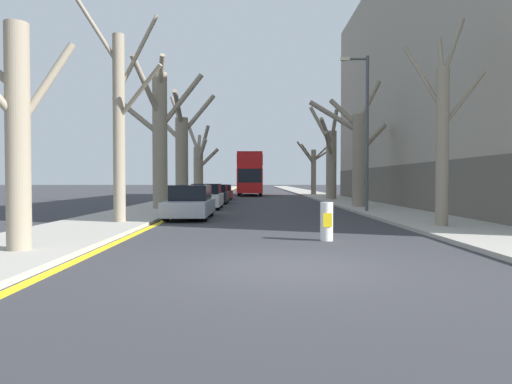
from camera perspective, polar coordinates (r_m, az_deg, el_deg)
ground_plane at (r=8.60m, az=4.03°, el=-9.36°), size 300.00×300.00×0.00m
sidewalk_left at (r=58.70m, az=-5.66°, el=-0.05°), size 3.49×120.00×0.12m
sidewalk_right at (r=58.84m, az=6.30°, el=-0.04°), size 3.49×120.00×0.12m
building_facade_right at (r=31.79m, az=25.52°, el=12.77°), size 10.08×32.97×15.87m
kerb_line_stripe at (r=58.56m, az=-3.79°, el=-0.10°), size 0.24×120.00×0.01m
street_tree_left_0 at (r=11.13m, az=-28.26°, el=7.41°), size 3.70×2.93×5.61m
street_tree_left_1 at (r=17.31m, az=-16.67°, el=8.67°), size 3.42×2.12×8.39m
street_tree_left_2 at (r=25.08m, az=-11.99°, el=7.09°), size 5.02×2.77×8.03m
street_tree_left_3 at (r=32.04m, az=-9.28°, el=5.08°), size 4.43×5.03×7.79m
street_tree_left_4 at (r=40.42m, az=-7.13°, el=3.23°), size 3.06×2.88×6.64m
street_tree_right_0 at (r=16.45m, az=22.32°, el=6.85°), size 2.57×1.95×7.51m
street_tree_right_1 at (r=27.10m, az=12.71°, el=4.87°), size 5.06×2.67×7.43m
street_tree_right_2 at (r=37.13m, az=9.28°, el=4.15°), size 2.13×3.90×7.70m
street_tree_right_3 at (r=48.24m, az=7.24°, el=2.99°), size 4.00×2.75×5.88m
double_decker_bus at (r=49.10m, az=-0.74°, el=2.52°), size 2.56×10.09×4.43m
parked_car_0 at (r=19.57m, az=-8.21°, el=-1.33°), size 1.75×4.50×1.41m
parked_car_1 at (r=26.07m, az=-6.23°, el=-0.62°), size 1.72×4.03×1.42m
parked_car_2 at (r=31.85m, az=-5.15°, el=-0.29°), size 1.80×4.36×1.33m
parked_car_3 at (r=38.05m, az=-4.36°, el=-0.05°), size 1.72×4.55×1.25m
lamp_post at (r=23.09m, az=13.47°, el=8.09°), size 1.40×0.20×7.67m
traffic_bollard at (r=12.35m, az=8.82°, el=-3.66°), size 0.34×0.35×1.03m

